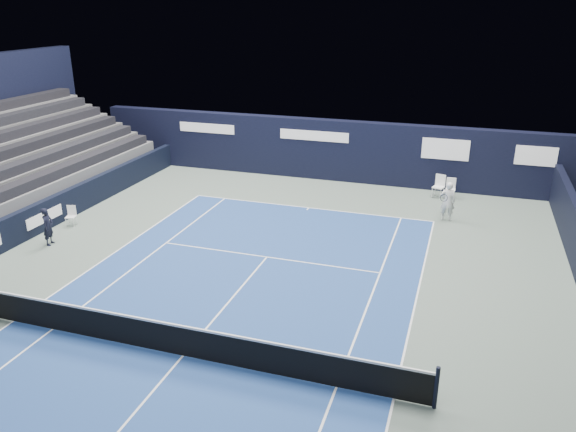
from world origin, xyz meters
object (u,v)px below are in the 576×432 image
object	(u,v)px
tennis_player	(448,201)
folding_chair_back_a	(451,185)
folding_chair_back_b	(439,184)
tennis_net	(182,340)
line_judge_chair	(71,214)

from	to	relation	value
tennis_player	folding_chair_back_a	bearing A→B (deg)	89.97
folding_chair_back_b	tennis_net	size ratio (longest dim) A/B	0.08
tennis_player	tennis_net	bearing A→B (deg)	-115.83
line_judge_chair	tennis_net	size ratio (longest dim) A/B	0.06
line_judge_chair	folding_chair_back_a	bearing A→B (deg)	14.89
folding_chair_back_b	tennis_player	size ratio (longest dim) A/B	0.64
folding_chair_back_a	tennis_player	world-z (taller)	tennis_player
line_judge_chair	tennis_player	distance (m)	15.66
line_judge_chair	tennis_player	bearing A→B (deg)	5.28
line_judge_chair	tennis_net	xyz separation A→B (m)	(8.75, -6.85, 0.03)
folding_chair_back_b	tennis_net	xyz separation A→B (m)	(-5.41, -15.26, -0.11)
folding_chair_back_b	tennis_net	distance (m)	16.19
folding_chair_back_b	tennis_player	world-z (taller)	tennis_player
folding_chair_back_a	line_judge_chair	xyz separation A→B (m)	(-14.69, -8.43, -0.17)
line_judge_chair	tennis_player	xyz separation A→B (m)	(14.69, 5.42, 0.37)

